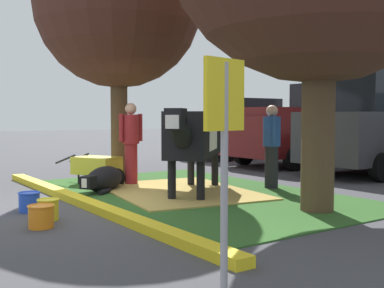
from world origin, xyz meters
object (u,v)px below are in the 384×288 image
bucket_blue (29,201)px  pickup_truck_maroon (313,127)px  shade_tree_left (118,5)px  bucket_yellow (48,209)px  cow_holstein (194,135)px  person_visitor_near (272,144)px  parking_sign (224,129)px  bucket_orange (41,216)px  wheelbarrow (98,166)px  suv_dark_grey (384,122)px  calf_lying (104,179)px  sedan_silver (243,129)px  person_handler (131,141)px

bucket_blue → pickup_truck_maroon: size_ratio=0.06×
shade_tree_left → bucket_yellow: size_ratio=18.66×
cow_holstein → person_visitor_near: person_visitor_near is taller
parking_sign → pickup_truck_maroon: (-6.88, 8.82, -0.21)m
person_visitor_near → bucket_orange: 4.88m
cow_holstein → wheelbarrow: 2.49m
shade_tree_left → person_visitor_near: size_ratio=3.44×
shade_tree_left → bucket_blue: (2.39, -2.65, -3.67)m
wheelbarrow → bucket_yellow: size_ratio=5.08×
bucket_yellow → pickup_truck_maroon: size_ratio=0.06×
cow_holstein → parking_sign: size_ratio=1.33×
bucket_orange → bucket_blue: bearing=171.1°
bucket_blue → suv_dark_grey: size_ratio=0.07×
bucket_blue → calf_lying: bearing=123.2°
shade_tree_left → suv_dark_grey: size_ratio=1.23×
bucket_blue → sedan_silver: bearing=121.8°
parking_sign → bucket_yellow: bearing=-176.1°
shade_tree_left → bucket_orange: (3.53, -2.83, -3.67)m
wheelbarrow → parking_sign: parking_sign is taller
parking_sign → bucket_blue: bearing=-176.2°
person_handler → sedan_silver: bearing=121.6°
bucket_yellow → bucket_orange: bearing=-29.0°
calf_lying → pickup_truck_maroon: pickup_truck_maroon is taller
sedan_silver → pickup_truck_maroon: (2.91, 0.25, 0.13)m
person_visitor_near → suv_dark_grey: suv_dark_grey is taller
parking_sign → suv_dark_grey: 9.44m
parking_sign → bucket_orange: size_ratio=5.50×
bucket_blue → bucket_yellow: size_ratio=1.08×
cow_holstein → sedan_silver: size_ratio=0.56×
bucket_yellow → suv_dark_grey: bearing=94.6°
shade_tree_left → bucket_yellow: bearing=-39.8°
cow_holstein → pickup_truck_maroon: size_ratio=0.46×
sedan_silver → person_visitor_near: bearing=-36.1°
bucket_yellow → person_handler: bearing=133.2°
cow_holstein → bucket_blue: cow_holstein is taller
person_handler → bucket_orange: 3.91m
parking_sign → bucket_orange: (-3.17, -0.46, -1.17)m
cow_holstein → bucket_blue: 3.08m
calf_lying → bucket_yellow: (1.86, -1.66, -0.08)m
wheelbarrow → pickup_truck_maroon: 7.14m
sedan_silver → suv_dark_grey: size_ratio=0.96×
person_visitor_near → parking_sign: parking_sign is taller
person_handler → bucket_orange: person_handler is taller
calf_lying → person_handler: (-0.47, 0.82, 0.67)m
shade_tree_left → parking_sign: (6.70, -2.37, -2.51)m
cow_holstein → person_handler: 1.73m
bucket_yellow → bucket_orange: same height
parking_sign → pickup_truck_maroon: 11.19m
pickup_truck_maroon → suv_dark_grey: size_ratio=1.17×
calf_lying → person_visitor_near: 3.31m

